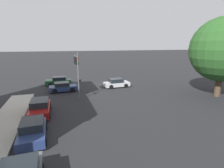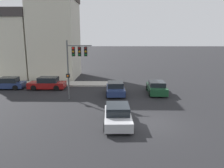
{
  "view_description": "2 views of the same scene",
  "coord_description": "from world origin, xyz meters",
  "px_view_note": "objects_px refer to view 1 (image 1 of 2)",
  "views": [
    {
      "loc": [
        8.5,
        27.8,
        6.67
      ],
      "look_at": [
        1.32,
        4.94,
        1.18
      ],
      "focal_mm": 28.0,
      "sensor_mm": 36.0,
      "label": 1
    },
    {
      "loc": [
        -14.69,
        2.47,
        5.92
      ],
      "look_at": [
        1.97,
        2.74,
        2.41
      ],
      "focal_mm": 35.0,
      "sensor_mm": 36.0,
      "label": 2
    }
  ],
  "objects_px": {
    "street_tree": "(223,50)",
    "parked_car_1": "(33,131)",
    "crossing_car_1": "(59,81)",
    "parked_car_0": "(40,108)",
    "crossing_car_2": "(63,87)",
    "crossing_car_0": "(116,83)",
    "traffic_signal": "(77,65)"
  },
  "relations": [
    {
      "from": "parked_car_1",
      "to": "traffic_signal",
      "type": "bearing_deg",
      "value": 152.51
    },
    {
      "from": "crossing_car_1",
      "to": "parked_car_0",
      "type": "bearing_deg",
      "value": 82.98
    },
    {
      "from": "parked_car_1",
      "to": "street_tree",
      "type": "bearing_deg",
      "value": 99.15
    },
    {
      "from": "traffic_signal",
      "to": "parked_car_1",
      "type": "distance_m",
      "value": 10.53
    },
    {
      "from": "crossing_car_0",
      "to": "parked_car_0",
      "type": "distance_m",
      "value": 13.42
    },
    {
      "from": "parked_car_0",
      "to": "parked_car_1",
      "type": "relative_size",
      "value": 1.1
    },
    {
      "from": "traffic_signal",
      "to": "crossing_car_1",
      "type": "bearing_deg",
      "value": 101.55
    },
    {
      "from": "street_tree",
      "to": "parked_car_1",
      "type": "xyz_separation_m",
      "value": [
        21.67,
        4.24,
        -5.35
      ]
    },
    {
      "from": "crossing_car_2",
      "to": "parked_car_0",
      "type": "distance_m",
      "value": 8.39
    },
    {
      "from": "crossing_car_2",
      "to": "parked_car_1",
      "type": "xyz_separation_m",
      "value": [
        2.55,
        12.74,
        -0.0
      ]
    },
    {
      "from": "street_tree",
      "to": "crossing_car_1",
      "type": "xyz_separation_m",
      "value": [
        19.64,
        -12.97,
        -5.34
      ]
    },
    {
      "from": "crossing_car_2",
      "to": "parked_car_1",
      "type": "relative_size",
      "value": 1.01
    },
    {
      "from": "parked_car_0",
      "to": "parked_car_1",
      "type": "distance_m",
      "value": 4.72
    },
    {
      "from": "traffic_signal",
      "to": "crossing_car_2",
      "type": "height_order",
      "value": "traffic_signal"
    },
    {
      "from": "crossing_car_1",
      "to": "parked_car_1",
      "type": "height_order",
      "value": "parked_car_1"
    },
    {
      "from": "street_tree",
      "to": "crossing_car_2",
      "type": "relative_size",
      "value": 2.55
    },
    {
      "from": "crossing_car_1",
      "to": "parked_car_0",
      "type": "distance_m",
      "value": 12.64
    },
    {
      "from": "street_tree",
      "to": "crossing_car_1",
      "type": "bearing_deg",
      "value": -33.44
    },
    {
      "from": "traffic_signal",
      "to": "parked_car_1",
      "type": "height_order",
      "value": "traffic_signal"
    },
    {
      "from": "traffic_signal",
      "to": "street_tree",
      "type": "bearing_deg",
      "value": -18.93
    },
    {
      "from": "street_tree",
      "to": "parked_car_1",
      "type": "height_order",
      "value": "street_tree"
    },
    {
      "from": "crossing_car_2",
      "to": "street_tree",
      "type": "bearing_deg",
      "value": -26.42
    },
    {
      "from": "crossing_car_0",
      "to": "crossing_car_2",
      "type": "distance_m",
      "value": 8.19
    },
    {
      "from": "street_tree",
      "to": "crossing_car_2",
      "type": "bearing_deg",
      "value": -23.97
    },
    {
      "from": "parked_car_1",
      "to": "crossing_car_1",
      "type": "bearing_deg",
      "value": 171.33
    },
    {
      "from": "crossing_car_1",
      "to": "parked_car_0",
      "type": "relative_size",
      "value": 0.98
    },
    {
      "from": "traffic_signal",
      "to": "crossing_car_1",
      "type": "distance_m",
      "value": 9.22
    },
    {
      "from": "crossing_car_2",
      "to": "parked_car_0",
      "type": "relative_size",
      "value": 0.93
    },
    {
      "from": "crossing_car_0",
      "to": "crossing_car_2",
      "type": "height_order",
      "value": "crossing_car_0"
    },
    {
      "from": "crossing_car_0",
      "to": "crossing_car_1",
      "type": "distance_m",
      "value": 9.71
    },
    {
      "from": "parked_car_1",
      "to": "crossing_car_2",
      "type": "bearing_deg",
      "value": 166.75
    },
    {
      "from": "street_tree",
      "to": "parked_car_1",
      "type": "distance_m",
      "value": 22.72
    }
  ]
}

